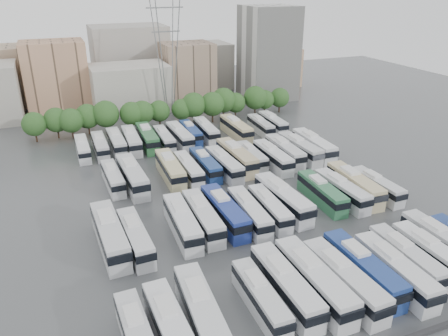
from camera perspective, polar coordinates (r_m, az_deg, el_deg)
name	(u,v)px	position (r m, az deg, el deg)	size (l,w,h in m)	color
ground	(241,201)	(70.32, 2.21, -4.37)	(220.00, 220.00, 0.00)	#424447
tree_line	(170,108)	(105.92, -7.12, 7.73)	(65.40, 7.70, 7.88)	black
city_buildings	(117,73)	(132.17, -13.82, 11.99)	(102.00, 35.00, 20.00)	#9E998E
apartment_tower	(268,53)	(130.71, 5.80, 14.70)	(14.00, 14.00, 26.00)	silver
electricity_pylon	(166,42)	(111.06, -7.53, 16.01)	(9.00, 6.91, 33.83)	slate
bus_r0_s1	(172,330)	(44.96, -6.86, -20.29)	(3.10, 12.42, 3.87)	silver
bus_r0_s2	(202,313)	(46.29, -2.93, -18.41)	(3.49, 13.07, 4.06)	silver
bus_r0_s4	(260,297)	(48.66, 4.78, -16.47)	(2.57, 11.02, 3.44)	silver
bus_r0_s5	(286,285)	(50.09, 8.04, -14.91)	(2.78, 12.69, 3.98)	silver
bus_r0_s6	(314,280)	(51.11, 11.67, -14.14)	(3.00, 13.48, 4.22)	silver
bus_r0_s7	(343,279)	(52.10, 15.34, -13.85)	(3.22, 13.01, 4.06)	silver
bus_r0_s8	(363,268)	(54.47, 17.64, -12.38)	(2.78, 12.70, 3.98)	navy
bus_r0_s9	(395,270)	(55.44, 21.39, -12.33)	(3.01, 12.47, 3.89)	silver
bus_r0_s10	(406,257)	(58.41, 22.69, -10.72)	(2.86, 11.72, 3.66)	silver
bus_r0_s11	(432,255)	(60.12, 25.53, -10.19)	(2.71, 11.93, 3.74)	white
bus_r0_s12	(440,241)	(63.37, 26.42, -8.56)	(2.68, 12.01, 3.76)	silver
bus_r1_s0	(110,234)	(59.67, -14.68, -8.40)	(3.48, 13.77, 4.29)	silver
bus_r1_s1	(135,237)	(58.92, -11.51, -8.83)	(2.98, 11.91, 3.71)	silver
bus_r1_s3	(182,222)	(61.05, -5.47, -7.06)	(3.22, 12.61, 3.93)	silver
bus_r1_s4	(203,217)	(62.15, -2.80, -6.39)	(2.99, 12.52, 3.91)	silver
bus_r1_s5	(224,211)	(63.34, 0.05, -5.68)	(3.06, 12.86, 4.02)	navy
bus_r1_s6	(249,212)	(63.54, 3.31, -5.77)	(3.11, 12.01, 3.74)	silver
bus_r1_s7	(270,208)	(65.09, 5.97, -5.21)	(2.85, 11.31, 3.52)	silver
bus_r1_s8	(283,198)	(67.33, 7.72, -3.96)	(3.56, 13.40, 4.16)	silver
bus_r1_s10	(322,192)	(70.78, 12.65, -3.13)	(3.05, 11.87, 3.70)	#2F6D46
bus_r1_s11	(342,190)	(72.13, 15.10, -2.83)	(2.98, 12.04, 3.75)	silver
bus_r1_s12	(355,184)	(74.38, 16.69, -2.06)	(3.37, 13.07, 4.07)	#CABA8B
bus_r1_s13	(377,186)	(75.72, 19.33, -2.21)	(2.59, 11.07, 3.46)	silver
bus_r2_s1	(113,178)	(76.66, -14.30, -1.24)	(2.71, 11.09, 3.46)	silver
bus_r2_s2	(132,176)	(75.80, -11.88, -0.99)	(3.40, 13.51, 4.21)	silver
bus_r2_s4	(170,169)	(77.71, -7.03, -0.09)	(3.10, 12.82, 4.00)	beige
bus_r2_s5	(188,169)	(77.84, -4.66, -0.11)	(2.56, 11.48, 3.60)	silver
bus_r2_s6	(205,164)	(79.40, -2.46, 0.47)	(2.55, 11.66, 3.66)	navy
bus_r2_s7	(224,164)	(79.22, 0.01, 0.51)	(3.15, 12.34, 3.84)	silver
bus_r2_s8	(237,157)	(82.05, 1.65, 1.47)	(3.27, 13.50, 4.21)	#C5B287
bus_r2_s9	(252,156)	(83.62, 3.64, 1.57)	(2.65, 10.84, 3.38)	silver
bus_r2_s10	(273,157)	(82.99, 6.39, 1.46)	(2.67, 12.24, 3.84)	white
bus_r2_s11	(285,151)	(85.90, 7.92, 2.20)	(3.02, 12.64, 3.95)	silver
bus_r2_s12	(300,148)	(87.65, 9.86, 2.53)	(3.29, 12.86, 4.00)	silver
bus_r2_s13	(314,145)	(89.53, 11.63, 2.91)	(3.38, 13.46, 4.20)	silver
bus_r3_s0	(83,148)	(91.77, -17.98, 2.47)	(2.39, 10.85, 3.40)	white
bus_r3_s1	(100,146)	(91.97, -15.87, 2.82)	(2.53, 11.31, 3.54)	silver
bus_r3_s2	(116,142)	(92.87, -13.86, 3.30)	(2.62, 11.88, 3.72)	silver
bus_r3_s3	(132,140)	(93.02, -11.98, 3.56)	(3.13, 12.38, 3.86)	silver
bus_r3_s4	(147,137)	(93.80, -9.98, 3.95)	(3.15, 12.98, 4.05)	#2C6839
bus_r3_s5	(164,139)	(93.14, -7.82, 3.79)	(2.68, 11.39, 3.56)	silver
bus_r3_s6	(180,136)	(94.09, -5.80, 4.21)	(2.97, 12.45, 3.89)	silver
bus_r3_s7	(191,132)	(96.70, -4.37, 4.67)	(2.70, 11.10, 3.46)	navy
bus_r3_s8	(206,130)	(97.43, -2.35, 4.95)	(3.04, 12.06, 3.76)	silver
bus_r3_s10	(236,128)	(98.38, 1.59, 5.23)	(3.00, 12.81, 4.01)	beige
bus_r3_s12	(261,126)	(101.32, 4.81, 5.53)	(2.83, 11.03, 3.43)	silver
bus_r3_s13	(273,123)	(103.55, 6.41, 5.91)	(2.88, 11.49, 3.58)	silver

